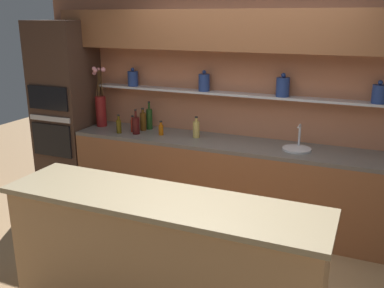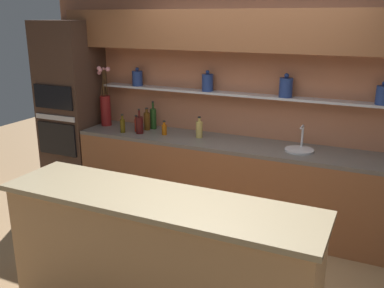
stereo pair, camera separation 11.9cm
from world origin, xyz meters
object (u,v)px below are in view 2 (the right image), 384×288
(sink_fixture, at_px, (300,149))
(bottle_wine_2, at_px, (140,125))
(oven_tower, at_px, (72,109))
(bottle_sauce_4, at_px, (164,129))
(bottle_oil_0, at_px, (123,125))
(bottle_sauce_1, at_px, (136,124))
(bottle_wine_3, at_px, (153,118))
(bottle_spirit_5, at_px, (199,129))
(bottle_spirit_6, at_px, (147,121))
(flower_vase, at_px, (105,106))

(sink_fixture, relative_size, bottle_wine_2, 1.01)
(oven_tower, bearing_deg, bottle_sauce_4, -1.23)
(bottle_oil_0, distance_m, bottle_sauce_1, 0.16)
(bottle_oil_0, xyz_separation_m, bottle_wine_2, (0.20, 0.05, 0.02))
(bottle_sauce_1, xyz_separation_m, bottle_wine_3, (0.11, 0.20, 0.04))
(bottle_wine_2, relative_size, bottle_spirit_5, 1.20)
(bottle_sauce_1, height_order, bottle_spirit_5, bottle_spirit_5)
(sink_fixture, relative_size, bottle_spirit_5, 1.21)
(bottle_wine_3, height_order, bottle_spirit_6, bottle_wine_3)
(bottle_wine_3, height_order, bottle_sauce_4, bottle_wine_3)
(oven_tower, relative_size, bottle_spirit_6, 8.11)
(oven_tower, height_order, bottle_sauce_1, oven_tower)
(oven_tower, distance_m, bottle_wine_3, 1.11)
(sink_fixture, height_order, bottle_spirit_6, bottle_spirit_6)
(bottle_spirit_6, bearing_deg, bottle_spirit_5, -3.79)
(oven_tower, height_order, bottle_spirit_5, oven_tower)
(bottle_spirit_5, distance_m, bottle_spirit_6, 0.71)
(oven_tower, height_order, bottle_wine_2, oven_tower)
(sink_fixture, xyz_separation_m, bottle_sauce_4, (-1.53, -0.04, 0.04))
(sink_fixture, distance_m, bottle_sauce_1, 1.90)
(flower_vase, bearing_deg, sink_fixture, -1.14)
(bottle_spirit_5, xyz_separation_m, bottle_spirit_6, (-0.71, 0.05, 0.01))
(flower_vase, bearing_deg, oven_tower, -172.81)
(bottle_wine_2, xyz_separation_m, bottle_spirit_5, (0.70, 0.13, -0.01))
(bottle_wine_2, relative_size, bottle_sauce_4, 1.75)
(bottle_spirit_5, bearing_deg, bottle_sauce_1, -174.75)
(bottle_sauce_1, distance_m, bottle_spirit_5, 0.78)
(bottle_wine_3, distance_m, bottle_sauce_4, 0.32)
(oven_tower, bearing_deg, sink_fixture, 0.24)
(bottle_oil_0, relative_size, bottle_wine_2, 0.75)
(sink_fixture, xyz_separation_m, bottle_spirit_6, (-1.83, 0.07, 0.09))
(bottle_spirit_5, height_order, bottle_spirit_6, bottle_spirit_6)
(oven_tower, bearing_deg, bottle_oil_0, -9.54)
(sink_fixture, distance_m, bottle_wine_3, 1.80)
(bottle_sauce_4, xyz_separation_m, bottle_spirit_5, (0.41, 0.06, 0.03))
(sink_fixture, height_order, bottle_wine_2, bottle_wine_2)
(bottle_wine_3, height_order, bottle_spirit_5, bottle_wine_3)
(bottle_sauce_1, relative_size, bottle_wine_3, 0.58)
(bottle_wine_2, bearing_deg, bottle_oil_0, -167.50)
(bottle_sauce_4, distance_m, bottle_spirit_6, 0.32)
(bottle_oil_0, height_order, bottle_sauce_1, bottle_oil_0)
(bottle_wine_2, bearing_deg, bottle_spirit_5, 10.62)
(sink_fixture, height_order, bottle_oil_0, sink_fixture)
(flower_vase, relative_size, bottle_wine_3, 2.17)
(bottle_spirit_6, bearing_deg, bottle_oil_0, -131.42)
(flower_vase, bearing_deg, bottle_sauce_1, -11.11)
(bottle_wine_3, bearing_deg, flower_vase, -170.76)
(bottle_sauce_4, bearing_deg, bottle_wine_3, 143.21)
(bottle_spirit_5, bearing_deg, bottle_oil_0, -168.95)
(bottle_oil_0, relative_size, bottle_spirit_6, 0.81)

